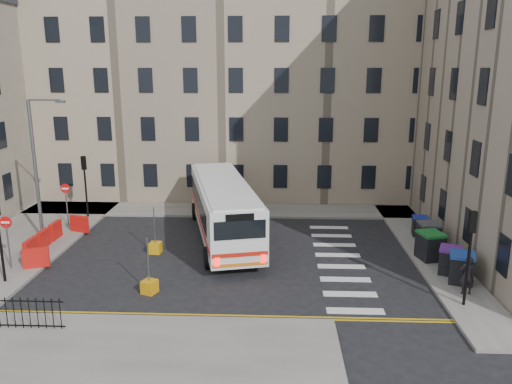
# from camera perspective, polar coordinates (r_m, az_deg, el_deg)

# --- Properties ---
(ground) EXTENTS (120.00, 120.00, 0.00)m
(ground) POSITION_cam_1_polar(r_m,az_deg,el_deg) (26.98, 0.88, -7.40)
(ground) COLOR black
(ground) RESTS_ON ground
(pavement_north) EXTENTS (36.00, 3.20, 0.15)m
(pavement_north) POSITION_cam_1_polar(r_m,az_deg,el_deg) (35.72, -8.40, -2.02)
(pavement_north) COLOR slate
(pavement_north) RESTS_ON ground
(pavement_east) EXTENTS (2.40, 26.00, 0.15)m
(pavement_east) POSITION_cam_1_polar(r_m,az_deg,el_deg) (31.81, 17.57, -4.56)
(pavement_east) COLOR slate
(pavement_east) RESTS_ON ground
(pavement_west) EXTENTS (6.00, 22.00, 0.15)m
(pavement_west) POSITION_cam_1_polar(r_m,az_deg,el_deg) (31.50, -25.57, -5.49)
(pavement_west) COLOR slate
(pavement_west) RESTS_ON ground
(pavement_sw) EXTENTS (20.00, 6.00, 0.15)m
(pavement_sw) POSITION_cam_1_polar(r_m,az_deg,el_deg) (19.56, -22.04, -17.09)
(pavement_sw) COLOR slate
(pavement_sw) RESTS_ON ground
(terrace_north) EXTENTS (38.30, 10.80, 17.20)m
(terrace_north) POSITION_cam_1_polar(r_m,az_deg,el_deg) (41.34, -8.42, 12.17)
(terrace_north) COLOR gray
(terrace_north) RESTS_ON ground
(traffic_light_east) EXTENTS (0.28, 0.22, 4.10)m
(traffic_light_east) POSITION_cam_1_polar(r_m,az_deg,el_deg) (22.27, 23.28, -5.44)
(traffic_light_east) COLOR black
(traffic_light_east) RESTS_ON pavement_east
(traffic_light_nw) EXTENTS (0.28, 0.22, 4.10)m
(traffic_light_nw) POSITION_cam_1_polar(r_m,az_deg,el_deg) (34.76, -18.98, 1.66)
(traffic_light_nw) COLOR black
(traffic_light_nw) RESTS_ON pavement_west
(streetlamp) EXTENTS (0.50, 0.22, 8.14)m
(streetlamp) POSITION_cam_1_polar(r_m,az_deg,el_deg) (30.86, -23.91, 2.51)
(streetlamp) COLOR #595B5E
(streetlamp) RESTS_ON pavement_west
(no_entry_north) EXTENTS (0.60, 0.08, 3.00)m
(no_entry_north) POSITION_cam_1_polar(r_m,az_deg,el_deg) (33.32, -20.90, -0.42)
(no_entry_north) COLOR #595B5E
(no_entry_north) RESTS_ON pavement_west
(no_entry_south) EXTENTS (0.60, 0.08, 3.00)m
(no_entry_south) POSITION_cam_1_polar(r_m,az_deg,el_deg) (27.29, -26.59, -4.07)
(no_entry_south) COLOR #595B5E
(no_entry_south) RESTS_ON pavement_west
(roadworks_barriers) EXTENTS (1.66, 6.26, 1.00)m
(roadworks_barriers) POSITION_cam_1_polar(r_m,az_deg,el_deg) (29.95, -22.46, -4.98)
(roadworks_barriers) COLOR red
(roadworks_barriers) RESTS_ON pavement_west
(bus) EXTENTS (5.60, 12.60, 3.35)m
(bus) POSITION_cam_1_polar(r_m,az_deg,el_deg) (29.29, -3.78, -1.70)
(bus) COLOR silver
(bus) RESTS_ON ground
(wheelie_bin_a) EXTENTS (1.44, 1.55, 1.39)m
(wheelie_bin_a) POSITION_cam_1_polar(r_m,az_deg,el_deg) (25.24, 22.43, -7.99)
(wheelie_bin_a) COLOR black
(wheelie_bin_a) RESTS_ON pavement_east
(wheelie_bin_b) EXTENTS (1.38, 1.46, 1.29)m
(wheelie_bin_b) POSITION_cam_1_polar(r_m,az_deg,el_deg) (26.10, 21.29, -7.27)
(wheelie_bin_b) COLOR black
(wheelie_bin_b) RESTS_ON pavement_east
(wheelie_bin_c) EXTENTS (1.41, 1.54, 1.44)m
(wheelie_bin_c) POSITION_cam_1_polar(r_m,az_deg,el_deg) (27.56, 19.29, -5.80)
(wheelie_bin_c) COLOR black
(wheelie_bin_c) RESTS_ON pavement_east
(wheelie_bin_d) EXTENTS (1.12, 1.28, 1.35)m
(wheelie_bin_d) POSITION_cam_1_polar(r_m,az_deg,el_deg) (29.46, 19.09, -4.61)
(wheelie_bin_d) COLOR black
(wheelie_bin_d) RESTS_ON pavement_east
(wheelie_bin_e) EXTENTS (1.04, 1.15, 1.14)m
(wheelie_bin_e) POSITION_cam_1_polar(r_m,az_deg,el_deg) (31.24, 18.24, -3.70)
(wheelie_bin_e) COLOR black
(wheelie_bin_e) RESTS_ON pavement_east
(pedestrian) EXTENTS (0.64, 0.43, 1.76)m
(pedestrian) POSITION_cam_1_polar(r_m,az_deg,el_deg) (23.98, 22.99, -8.74)
(pedestrian) COLOR black
(pedestrian) RESTS_ON pavement_east
(bollard_yellow) EXTENTS (0.64, 0.64, 0.60)m
(bollard_yellow) POSITION_cam_1_polar(r_m,az_deg,el_deg) (27.94, -11.41, -6.26)
(bollard_yellow) COLOR #CE900B
(bollard_yellow) RESTS_ON ground
(bollard_chevron) EXTENTS (0.77, 0.77, 0.60)m
(bollard_chevron) POSITION_cam_1_polar(r_m,az_deg,el_deg) (23.28, -12.07, -10.53)
(bollard_chevron) COLOR #C8850B
(bollard_chevron) RESTS_ON ground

